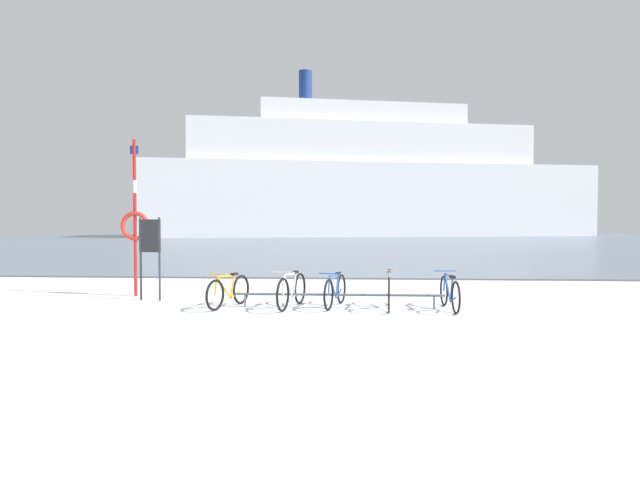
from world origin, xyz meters
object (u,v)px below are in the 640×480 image
(bicycle_0, at_px, (229,291))
(rescue_post, at_px, (135,222))
(ferry_ship, at_px, (369,182))
(bicycle_4, at_px, (450,293))
(bicycle_3, at_px, (389,290))
(info_sign, at_px, (150,244))
(bicycle_1, at_px, (292,291))
(bicycle_2, at_px, (335,291))

(bicycle_0, bearing_deg, rescue_post, 149.38)
(rescue_post, distance_m, ferry_ship, 54.67)
(ferry_ship, bearing_deg, bicycle_4, -89.67)
(bicycle_0, height_order, bicycle_3, bicycle_3)
(info_sign, xyz_separation_m, ferry_ship, (6.29, 54.69, 5.29))
(bicycle_1, xyz_separation_m, bicycle_3, (2.02, 0.01, 0.02))
(bicycle_1, distance_m, ferry_ship, 55.98)
(bicycle_3, bearing_deg, bicycle_2, 172.68)
(bicycle_3, xyz_separation_m, rescue_post, (-6.00, 1.52, 1.42))
(bicycle_0, height_order, info_sign, info_sign)
(rescue_post, relative_size, ferry_ship, 0.07)
(bicycle_1, xyz_separation_m, bicycle_2, (0.90, 0.16, -0.02))
(bicycle_1, height_order, rescue_post, rescue_post)
(info_sign, distance_m, rescue_post, 1.04)
(bicycle_1, distance_m, info_sign, 3.59)
(bicycle_0, relative_size, info_sign, 0.82)
(bicycle_2, height_order, ferry_ship, ferry_ship)
(bicycle_2, bearing_deg, ferry_ship, 87.91)
(rescue_post, bearing_deg, bicycle_4, -12.38)
(bicycle_0, distance_m, bicycle_2, 2.25)
(info_sign, bearing_deg, ferry_ship, 83.44)
(bicycle_2, bearing_deg, bicycle_4, -5.10)
(bicycle_2, relative_size, bicycle_3, 0.93)
(bicycle_2, relative_size, bicycle_4, 0.96)
(bicycle_1, relative_size, rescue_post, 0.45)
(bicycle_1, relative_size, bicycle_2, 1.05)
(bicycle_3, height_order, ferry_ship, ferry_ship)
(bicycle_2, distance_m, info_sign, 4.43)
(bicycle_4, relative_size, rescue_post, 0.45)
(ferry_ship, bearing_deg, bicycle_0, -94.38)
(bicycle_0, height_order, ferry_ship, ferry_ship)
(bicycle_4, relative_size, ferry_ship, 0.03)
(bicycle_3, bearing_deg, bicycle_0, -179.28)
(bicycle_0, distance_m, bicycle_1, 1.33)
(bicycle_1, distance_m, bicycle_2, 0.92)
(bicycle_0, xyz_separation_m, info_sign, (-2.03, 0.90, 0.95))
(bicycle_2, relative_size, info_sign, 0.85)
(bicycle_2, relative_size, ferry_ship, 0.03)
(bicycle_3, xyz_separation_m, info_sign, (-5.38, 0.86, 0.91))
(info_sign, distance_m, ferry_ship, 55.30)
(bicycle_3, height_order, rescue_post, rescue_post)
(ferry_ship, bearing_deg, info_sign, -96.56)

